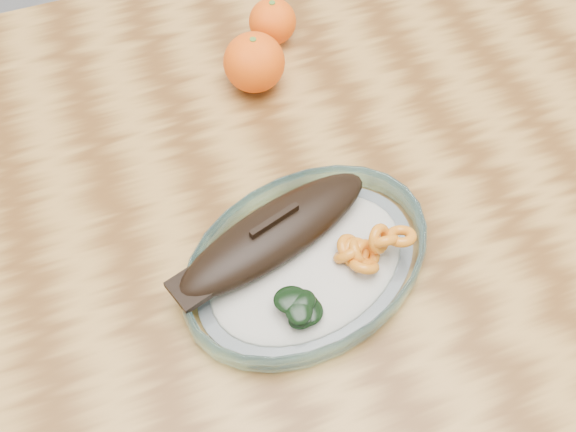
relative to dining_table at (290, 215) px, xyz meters
The scene contains 5 objects.
ground 0.65m from the dining_table, ahead, with size 3.00×3.00×0.00m, color slate.
dining_table is the anchor object (origin of this frame).
plated_meal 0.18m from the dining_table, 103.43° to the right, with size 0.64×0.64×0.08m.
orange_left 0.20m from the dining_table, 87.90° to the left, with size 0.08×0.08×0.08m, color #FF4105.
orange_right 0.26m from the dining_table, 75.69° to the left, with size 0.06×0.06×0.06m, color #FF4105.
Camera 1 is at (-0.19, -0.50, 1.42)m, focal length 45.00 mm.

